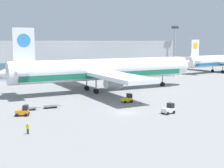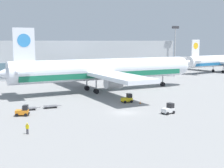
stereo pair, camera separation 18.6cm
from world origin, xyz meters
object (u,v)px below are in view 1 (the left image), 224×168
at_px(baggage_tug_mid, 127,99).
at_px(traffic_cone_near, 140,102).
at_px(baggage_dolly_second, 51,106).
at_px(baggage_tug_foreground, 23,111).
at_px(light_mast, 175,47).
at_px(baggage_tug_far, 169,109).
at_px(baggage_dolly_lead, 29,108).
at_px(airplane_distant, 222,61).
at_px(airplane_main, 102,70).
at_px(ground_crew_near, 28,128).

height_order(baggage_tug_mid, traffic_cone_near, baggage_tug_mid).
bearing_deg(baggage_dolly_second, baggage_tug_foreground, -141.21).
distance_m(light_mast, baggage_tug_far, 66.25).
height_order(baggage_tug_far, baggage_dolly_second, baggage_tug_far).
relative_size(baggage_tug_far, baggage_dolly_lead, 0.73).
bearing_deg(airplane_distant, light_mast, -176.97).
xyz_separation_m(airplane_distant, baggage_tug_far, (-59.34, -68.99, -4.10)).
xyz_separation_m(baggage_tug_foreground, baggage_dolly_lead, (1.15, 4.67, -0.49)).
xyz_separation_m(airplane_main, baggage_tug_far, (5.81, -29.92, -4.96)).
bearing_deg(traffic_cone_near, baggage_dolly_second, 177.70).
bearing_deg(airplane_distant, airplane_main, -166.53).
distance_m(baggage_tug_mid, baggage_dolly_lead, 21.71).
bearing_deg(baggage_dolly_lead, airplane_distant, 27.63).
bearing_deg(airplane_main, light_mast, 26.07).
xyz_separation_m(light_mast, airplane_main, (-35.89, -28.12, -5.75)).
bearing_deg(baggage_tug_mid, ground_crew_near, -149.18).
relative_size(airplane_distant, baggage_tug_mid, 18.02).
relative_size(baggage_tug_mid, baggage_dolly_lead, 0.71).
distance_m(baggage_tug_far, baggage_dolly_lead, 27.67).
bearing_deg(ground_crew_near, baggage_dolly_second, 106.79).
bearing_deg(light_mast, baggage_tug_foreground, -137.33).
bearing_deg(baggage_tug_far, airplane_main, 80.96).
distance_m(baggage_tug_far, ground_crew_near, 26.95).
height_order(light_mast, baggage_tug_mid, light_mast).
distance_m(baggage_tug_mid, baggage_tug_far, 13.30).
bearing_deg(airplane_distant, baggage_dolly_lead, -162.84).
distance_m(light_mast, airplane_main, 45.96).
bearing_deg(baggage_tug_foreground, baggage_dolly_lead, 87.00).
height_order(baggage_tug_mid, baggage_tug_far, same).
bearing_deg(baggage_tug_mid, traffic_cone_near, -55.36).
xyz_separation_m(airplane_distant, baggage_dolly_second, (-80.72, -57.80, -4.58)).
distance_m(light_mast, ground_crew_near, 86.36).
height_order(light_mast, ground_crew_near, light_mast).
height_order(airplane_distant, baggage_dolly_lead, airplane_distant).
distance_m(baggage_dolly_second, ground_crew_near, 18.49).
height_order(light_mast, airplane_distant, light_mast).
distance_m(airplane_distant, baggage_dolly_second, 99.39).
bearing_deg(baggage_tug_foreground, baggage_dolly_second, 56.62).
bearing_deg(traffic_cone_near, baggage_tug_mid, 135.15).
bearing_deg(baggage_dolly_second, airplane_main, 43.25).
bearing_deg(baggage_dolly_second, ground_crew_near, -111.86).
height_order(baggage_tug_mid, ground_crew_near, baggage_tug_mid).
relative_size(light_mast, baggage_dolly_second, 5.21).
xyz_separation_m(airplane_main, airplane_distant, (65.15, 39.07, -0.87)).
height_order(airplane_main, traffic_cone_near, airplane_main).
relative_size(baggage_dolly_lead, ground_crew_near, 2.19).
xyz_separation_m(baggage_tug_far, baggage_dolly_second, (-21.38, 11.19, -0.49)).
xyz_separation_m(baggage_tug_foreground, baggage_tug_mid, (22.71, 7.09, 0.00)).
xyz_separation_m(baggage_tug_far, baggage_dolly_lead, (-25.71, 10.22, -0.49)).
relative_size(baggage_dolly_second, ground_crew_near, 2.19).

